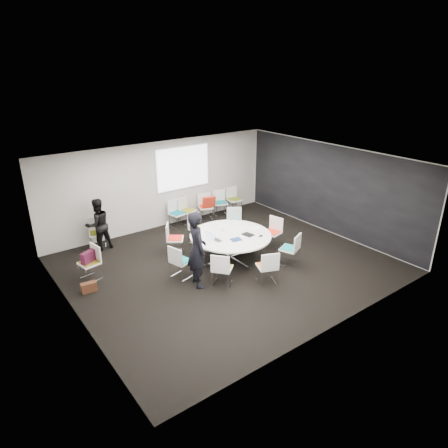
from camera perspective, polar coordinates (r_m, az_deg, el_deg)
room_shell at (r=10.32m, az=0.85°, el=1.25°), size 8.08×7.08×2.88m
conference_table at (r=10.91m, az=0.94°, el=-2.45°), size 2.21×2.21×0.73m
projection_screen at (r=13.30m, az=-5.85°, el=7.99°), size 1.90×0.03×1.35m
chair_ring_a at (r=11.83m, az=6.86°, el=-1.97°), size 0.54×0.55×0.88m
chair_ring_b at (r=12.48m, az=1.52°, el=-0.49°), size 0.63×0.63×0.88m
chair_ring_c at (r=12.02m, az=-3.70°, el=-1.45°), size 0.53×0.52×0.88m
chair_ring_d at (r=11.43m, az=-7.01°, el=-2.89°), size 0.63×0.63×0.88m
chair_ring_e at (r=10.18m, az=-6.15°, el=-6.16°), size 0.56×0.56×0.88m
chair_ring_f at (r=9.78m, az=-0.28°, el=-7.27°), size 0.64×0.64×0.88m
chair_ring_g at (r=9.93m, az=6.15°, el=-6.94°), size 0.60×0.59×0.88m
chair_ring_h at (r=10.90m, az=9.35°, el=-4.32°), size 0.60×0.59×0.88m
chair_back_a at (r=13.29m, az=-6.67°, el=0.80°), size 0.53×0.52×0.88m
chair_back_b at (r=13.50m, az=-5.19°, el=1.22°), size 0.59×0.58×0.88m
chair_back_c at (r=13.82m, az=-2.64°, el=1.79°), size 0.59×0.58×0.88m
chair_back_d at (r=14.20m, az=-0.55°, el=2.38°), size 0.59×0.58×0.88m
chair_back_e at (r=14.55m, az=1.42°, el=2.87°), size 0.51×0.50×0.88m
chair_spare_left at (r=10.58m, az=-18.52°, el=-6.11°), size 0.52×0.53×0.88m
chair_person_back at (r=12.28m, az=-17.55°, el=-1.98°), size 0.57×0.56×0.88m
person_main at (r=9.51m, az=-3.88°, el=-3.62°), size 0.61×0.79×1.91m
person_back at (r=11.94m, az=-17.56°, el=-0.08°), size 0.81×0.66×1.54m
laptop at (r=10.53m, az=-0.91°, el=-2.17°), size 0.24×0.34×0.03m
laptop_lid at (r=10.46m, az=-2.02°, el=-1.64°), size 0.07×0.30×0.22m
notebook_black at (r=10.83m, az=3.46°, el=-1.52°), size 0.26×0.33×0.02m
tablet_folio at (r=10.52m, az=1.71°, el=-2.22°), size 0.29×0.25×0.03m
papers_right at (r=11.25m, az=2.31°, el=-0.61°), size 0.36×0.36×0.00m
papers_front at (r=11.28m, az=4.32°, el=-0.58°), size 0.34×0.28×0.00m
cup at (r=11.05m, az=-0.12°, el=-0.78°), size 0.08×0.08×0.09m
phone at (r=10.79m, az=5.28°, el=-1.71°), size 0.16×0.11×0.01m
maroon_bag at (r=10.42m, az=-18.82°, el=-4.46°), size 0.42×0.31×0.28m
brown_bag at (r=10.11m, az=-18.73°, el=-8.55°), size 0.37×0.19×0.24m
red_jacket at (r=13.50m, az=-2.16°, el=3.21°), size 0.47×0.28×0.36m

